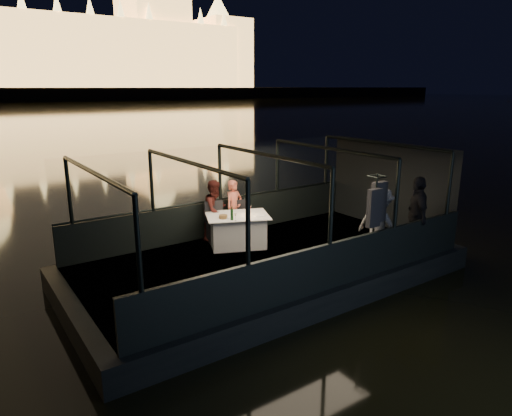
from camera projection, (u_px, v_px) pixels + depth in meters
boat_hull at (266, 278)px, 10.33m from camera, size 8.60×4.40×1.00m
boat_deck at (266, 258)px, 10.20m from camera, size 8.00×4.00×0.04m
gunwale_port at (221, 217)px, 11.68m from camera, size 8.00×0.08×0.90m
gunwale_starboard at (329, 266)px, 8.49m from camera, size 8.00×0.08×0.90m
cabin_glass_port at (220, 173)px, 11.38m from camera, size 8.00×0.02×1.40m
cabin_glass_starboard at (331, 207)px, 8.19m from camera, size 8.00×0.02×1.40m
cabin_roof_glass at (267, 155)px, 9.61m from camera, size 8.00×4.00×0.02m
end_wall_fore at (75, 242)px, 7.71m from camera, size 0.02×4.00×2.30m
end_wall_aft at (389, 186)px, 12.09m from camera, size 0.02×4.00×2.30m
canopy_ribs at (266, 207)px, 9.90m from camera, size 8.00×4.00×2.30m
dining_table_central at (238, 230)px, 10.82m from camera, size 1.74×1.53×0.77m
chair_port_left at (218, 225)px, 11.02m from camera, size 0.53×0.53×1.00m
chair_port_right at (242, 221)px, 11.40m from camera, size 0.55×0.55×0.93m
coat_stand at (374, 227)px, 9.37m from camera, size 0.69×0.62×2.01m
person_woman_coral at (234, 207)px, 11.50m from camera, size 0.59×0.46×1.44m
person_man_maroon at (215, 210)px, 11.20m from camera, size 0.88×0.79×1.51m
passenger_stripe at (379, 223)px, 9.84m from camera, size 0.75×1.14×1.63m
passenger_dark at (416, 217)px, 10.27m from camera, size 0.98×1.10×1.78m
wine_bottle at (232, 214)px, 10.29m from camera, size 0.08×0.08×0.31m
bread_basket at (223, 217)px, 10.45m from camera, size 0.24×0.24×0.08m
amber_candle at (249, 214)px, 10.71m from camera, size 0.07×0.07×0.08m
plate_near at (260, 215)px, 10.69m from camera, size 0.33×0.33×0.02m
plate_far at (229, 217)px, 10.51m from camera, size 0.30×0.30×0.02m
wine_glass_white at (235, 217)px, 10.23m from camera, size 0.08×0.08×0.17m
wine_glass_red at (250, 209)px, 10.89m from camera, size 0.06×0.06×0.18m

